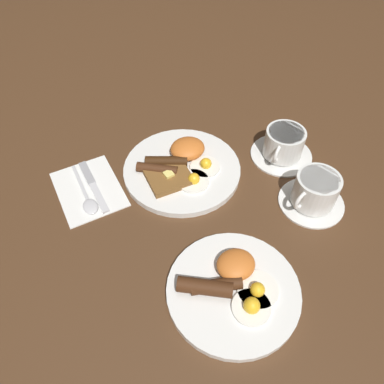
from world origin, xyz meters
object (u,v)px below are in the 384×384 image
object	(u,v)px
breakfast_plate_far	(233,288)
teacup_far	(315,192)
teacup_near	(283,145)
knife	(92,183)
spoon	(88,201)
breakfast_plate_near	(182,167)

from	to	relation	value
breakfast_plate_far	teacup_far	size ratio (longest dim) A/B	1.71
teacup_near	knife	bearing A→B (deg)	-10.89
breakfast_plate_far	teacup_far	bearing A→B (deg)	-155.06
teacup_near	spoon	bearing A→B (deg)	-4.48
breakfast_plate_near	teacup_near	distance (m)	0.25
breakfast_plate_far	knife	size ratio (longest dim) A/B	1.44
teacup_near	knife	distance (m)	0.46
teacup_far	spoon	xyz separation A→B (m)	(0.45, -0.19, -0.03)
breakfast_plate_far	spoon	bearing A→B (deg)	-57.65
breakfast_plate_near	knife	xyz separation A→B (m)	(0.21, -0.04, -0.01)
teacup_near	teacup_far	size ratio (longest dim) A/B	1.05
knife	spoon	bearing A→B (deg)	-27.46
teacup_near	teacup_far	distance (m)	0.16
teacup_near	knife	world-z (taller)	teacup_near
knife	breakfast_plate_near	bearing A→B (deg)	73.70
spoon	breakfast_plate_far	bearing A→B (deg)	28.15
breakfast_plate_near	breakfast_plate_far	bearing A→B (deg)	84.76
breakfast_plate_near	teacup_far	size ratio (longest dim) A/B	1.92
breakfast_plate_near	knife	bearing A→B (deg)	-10.85
teacup_near	breakfast_plate_far	bearing A→B (deg)	44.89
breakfast_plate_far	breakfast_plate_near	bearing A→B (deg)	-95.24
breakfast_plate_far	teacup_near	bearing A→B (deg)	-135.11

